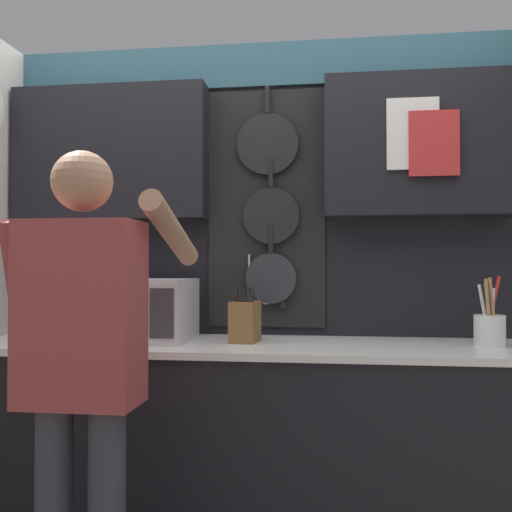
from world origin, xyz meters
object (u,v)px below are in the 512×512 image
Objects in this scene: knife_block at (245,321)px; person at (83,353)px; microwave at (139,310)px; utensil_crock at (490,328)px.

knife_block is 0.15× the size of person.
microwave is 1.59× the size of utensil_crock.
person is (-1.46, -0.69, -0.03)m from utensil_crock.
microwave is at bearing -179.92° from knife_block.
knife_block is at bearing -179.99° from utensil_crock.
microwave is at bearing 94.02° from person.
person reaches higher than microwave.
knife_block is 1.03m from utensil_crock.
knife_block is at bearing 0.08° from microwave.
utensil_crock reaches higher than microwave.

